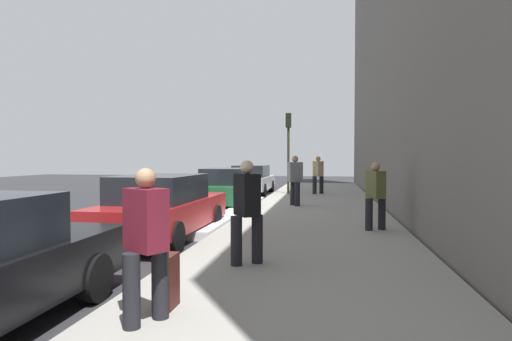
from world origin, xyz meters
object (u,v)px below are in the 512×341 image
parked_car_silver (252,180)px  pedestrian_black_coat (247,209)px  pedestrian_olive_coat (376,194)px  parked_car_green (227,188)px  pedestrian_grey_coat (295,179)px  parked_car_red (163,207)px  rolling_suitcase (166,281)px  traffic_light_pole (288,139)px  pedestrian_tan_coat (318,174)px  pedestrian_burgundy_coat (146,241)px

parked_car_silver → pedestrian_black_coat: (-14.91, -2.56, 0.31)m
parked_car_silver → pedestrian_olive_coat: size_ratio=2.66×
parked_car_green → pedestrian_grey_coat: bearing=-96.9°
parked_car_red → pedestrian_black_coat: size_ratio=2.74×
parked_car_silver → pedestrian_grey_coat: pedestrian_grey_coat is taller
parked_car_silver → rolling_suitcase: 17.18m
parked_car_red → pedestrian_grey_coat: pedestrian_grey_coat is taller
parked_car_green → traffic_light_pole: size_ratio=1.09×
parked_car_red → rolling_suitcase: (-4.76, -1.96, -0.29)m
traffic_light_pole → rolling_suitcase: (-16.08, 0.01, -2.38)m
parked_car_red → pedestrian_grey_coat: bearing=-23.8°
pedestrian_olive_coat → pedestrian_black_coat: pedestrian_black_coat is taller
rolling_suitcase → pedestrian_grey_coat: bearing=-3.8°
pedestrian_tan_coat → traffic_light_pole: bearing=91.1°
pedestrian_tan_coat → pedestrian_grey_coat: 5.33m
traffic_light_pole → pedestrian_olive_coat: bearing=-163.4°
pedestrian_grey_coat → pedestrian_olive_coat: bearing=-154.7°
pedestrian_black_coat → pedestrian_burgundy_coat: bearing=167.2°
pedestrian_tan_coat → pedestrian_black_coat: size_ratio=1.06×
parked_car_green → pedestrian_grey_coat: (-0.32, -2.65, 0.37)m
pedestrian_olive_coat → traffic_light_pole: (10.17, 3.04, 1.81)m
parked_car_green → pedestrian_burgundy_coat: 11.79m
parked_car_silver → pedestrian_black_coat: pedestrian_black_coat is taller
pedestrian_tan_coat → pedestrian_burgundy_coat: 16.66m
pedestrian_tan_coat → rolling_suitcase: pedestrian_tan_coat is taller
parked_car_green → pedestrian_tan_coat: pedestrian_tan_coat is taller
pedestrian_olive_coat → parked_car_red: bearing=102.9°
parked_car_red → traffic_light_pole: traffic_light_pole is taller
pedestrian_burgundy_coat → pedestrian_tan_coat: bearing=-5.1°
pedestrian_olive_coat → parked_car_green: bearing=43.5°
parked_car_green → parked_car_silver: same height
pedestrian_tan_coat → traffic_light_pole: 2.25m
parked_car_silver → pedestrian_olive_coat: pedestrian_olive_coat is taller
parked_car_green → parked_car_silver: size_ratio=0.98×
parked_car_green → pedestrian_olive_coat: pedestrian_olive_coat is taller
parked_car_green → traffic_light_pole: (4.93, -1.93, 2.09)m
parked_car_silver → pedestrian_black_coat: size_ratio=2.56×
pedestrian_black_coat → rolling_suitcase: (-2.15, 0.56, -0.60)m
pedestrian_tan_coat → pedestrian_olive_coat: 10.32m
pedestrian_grey_coat → pedestrian_olive_coat: pedestrian_grey_coat is taller
pedestrian_olive_coat → traffic_light_pole: traffic_light_pole is taller
pedestrian_burgundy_coat → rolling_suitcase: 0.74m
pedestrian_grey_coat → traffic_light_pole: bearing=7.8°
pedestrian_black_coat → rolling_suitcase: bearing=165.3°
parked_car_silver → pedestrian_black_coat: bearing=-170.3°
pedestrian_burgundy_coat → pedestrian_olive_coat: pedestrian_burgundy_coat is taller
pedestrian_grey_coat → rolling_suitcase: 10.88m
parked_car_red → pedestrian_olive_coat: bearing=-77.1°
pedestrian_grey_coat → traffic_light_pole: 5.57m
parked_car_red → pedestrian_black_coat: bearing=-136.1°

